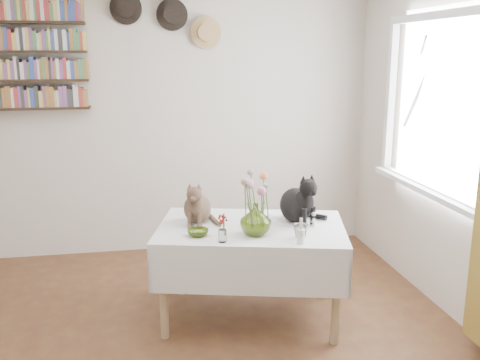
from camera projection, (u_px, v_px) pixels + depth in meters
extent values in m
cube|color=beige|center=(159.00, 121.00, 4.99)|extent=(4.04, 0.04, 2.54)
cube|color=white|center=(438.00, 105.00, 3.88)|extent=(0.01, 1.40, 1.20)
cube|color=white|center=(446.00, 15.00, 3.73)|extent=(0.06, 1.52, 0.06)
cube|color=white|center=(431.00, 189.00, 4.02)|extent=(0.06, 1.52, 0.06)
cube|color=white|center=(393.00, 97.00, 4.57)|extent=(0.06, 0.06, 1.20)
cube|color=white|center=(428.00, 189.00, 4.02)|extent=(0.12, 1.50, 0.04)
cube|color=white|center=(251.00, 230.00, 3.74)|extent=(1.45, 1.12, 0.06)
cylinder|color=tan|center=(164.00, 294.00, 3.53)|extent=(0.06, 0.06, 0.64)
cylinder|color=tan|center=(336.00, 299.00, 3.46)|extent=(0.06, 0.06, 0.64)
cylinder|color=tan|center=(181.00, 256.00, 4.18)|extent=(0.06, 0.06, 0.64)
cylinder|color=tan|center=(326.00, 260.00, 4.11)|extent=(0.06, 0.06, 0.64)
imported|color=#8EAA3B|center=(256.00, 219.00, 3.53)|extent=(0.22, 0.22, 0.21)
imported|color=#8EAA3B|center=(198.00, 233.00, 3.53)|extent=(0.19, 0.19, 0.04)
imported|color=white|center=(301.00, 231.00, 3.48)|extent=(0.11, 0.11, 0.09)
cylinder|color=white|center=(301.00, 237.00, 3.38)|extent=(0.05, 0.05, 0.09)
cylinder|color=white|center=(301.00, 224.00, 3.36)|extent=(0.02, 0.02, 0.08)
cylinder|color=white|center=(223.00, 236.00, 3.41)|extent=(0.05, 0.05, 0.08)
cone|color=white|center=(313.00, 221.00, 3.73)|extent=(0.06, 0.06, 0.08)
sphere|color=beige|center=(314.00, 214.00, 3.71)|extent=(0.03, 0.03, 0.03)
cylinder|color=#4C7233|center=(251.00, 206.00, 3.51)|extent=(0.01, 0.01, 0.30)
sphere|color=pink|center=(251.00, 184.00, 3.48)|extent=(0.07, 0.07, 0.07)
cylinder|color=#4C7233|center=(262.00, 209.00, 3.50)|extent=(0.01, 0.01, 0.26)
sphere|color=pink|center=(262.00, 190.00, 3.47)|extent=(0.06, 0.06, 0.06)
cylinder|color=#4C7233|center=(264.00, 201.00, 3.54)|extent=(0.01, 0.01, 0.34)
sphere|color=#F07C46|center=(264.00, 176.00, 3.50)|extent=(0.06, 0.06, 0.06)
cylinder|color=#4C7233|center=(246.00, 204.00, 3.54)|extent=(0.01, 0.01, 0.31)
sphere|color=#F07C46|center=(246.00, 181.00, 3.50)|extent=(0.05, 0.05, 0.05)
cylinder|color=#4C7233|center=(254.00, 199.00, 3.55)|extent=(0.01, 0.01, 0.37)
sphere|color=#999E93|center=(254.00, 172.00, 3.51)|extent=(0.04, 0.04, 0.04)
cylinder|color=#4C7233|center=(249.00, 205.00, 3.47)|extent=(0.01, 0.01, 0.33)
sphere|color=#999E93|center=(249.00, 181.00, 3.43)|extent=(0.04, 0.04, 0.04)
cylinder|color=#4C7233|center=(267.00, 208.00, 3.48)|extent=(0.01, 0.01, 0.29)
sphere|color=#999E93|center=(268.00, 186.00, 3.45)|extent=(0.04, 0.04, 0.04)
cube|color=black|center=(31.00, 108.00, 4.66)|extent=(1.00, 0.16, 0.02)
cube|color=black|center=(29.00, 80.00, 4.60)|extent=(1.00, 0.16, 0.02)
cube|color=black|center=(26.00, 52.00, 4.54)|extent=(1.00, 0.16, 0.02)
cube|color=black|center=(23.00, 22.00, 4.49)|extent=(1.00, 0.16, 0.02)
cylinder|color=black|center=(126.00, 8.00, 4.66)|extent=(0.28, 0.02, 0.28)
cylinder|color=black|center=(126.00, 8.00, 4.62)|extent=(0.16, 0.08, 0.16)
cylinder|color=black|center=(172.00, 15.00, 4.74)|extent=(0.28, 0.02, 0.28)
cylinder|color=black|center=(172.00, 14.00, 4.70)|extent=(0.16, 0.08, 0.16)
cylinder|color=tan|center=(206.00, 32.00, 4.83)|extent=(0.28, 0.02, 0.28)
cylinder|color=tan|center=(206.00, 32.00, 4.79)|extent=(0.16, 0.08, 0.16)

